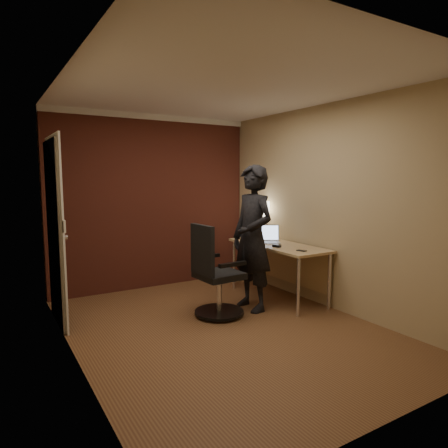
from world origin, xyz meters
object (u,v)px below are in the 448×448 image
(laptop, at_px, (267,238))
(phone, at_px, (301,251))
(desk_lamp, at_px, (259,209))
(mouse, at_px, (277,246))
(office_chair, at_px, (214,277))
(desk, at_px, (282,253))
(person, at_px, (252,238))

(laptop, relative_size, phone, 3.62)
(desk_lamp, bearing_deg, laptop, -110.74)
(mouse, bearing_deg, office_chair, 157.11)
(desk_lamp, bearing_deg, office_chair, -146.58)
(mouse, xyz_separation_m, phone, (0.09, -0.37, -0.01))
(desk_lamp, relative_size, mouse, 5.35)
(laptop, relative_size, mouse, 4.17)
(phone, bearing_deg, laptop, 72.12)
(desk, xyz_separation_m, person, (-0.62, -0.18, 0.28))
(phone, xyz_separation_m, office_chair, (-1.02, 0.34, -0.27))
(laptop, xyz_separation_m, phone, (-0.04, -0.73, -0.06))
(desk_lamp, bearing_deg, desk, -95.66)
(desk, relative_size, laptop, 3.60)
(desk_lamp, height_order, laptop, desk_lamp)
(desk, distance_m, phone, 0.56)
(phone, height_order, office_chair, office_chair)
(desk_lamp, xyz_separation_m, office_chair, (-1.21, -0.80, -0.68))
(desk_lamp, relative_size, laptop, 1.28)
(phone, relative_size, office_chair, 0.11)
(laptop, relative_size, person, 0.24)
(desk_lamp, xyz_separation_m, person, (-0.68, -0.80, -0.27))
(office_chair, distance_m, person, 0.68)
(desk, distance_m, office_chair, 1.18)
(desk_lamp, height_order, office_chair, desk_lamp)
(mouse, height_order, office_chair, office_chair)
(person, bearing_deg, phone, 50.90)
(person, bearing_deg, desk, 103.18)
(laptop, xyz_separation_m, mouse, (-0.13, -0.37, -0.05))
(laptop, height_order, office_chair, office_chair)
(desk, height_order, phone, phone)
(laptop, height_order, mouse, laptop)
(mouse, bearing_deg, phone, -101.20)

